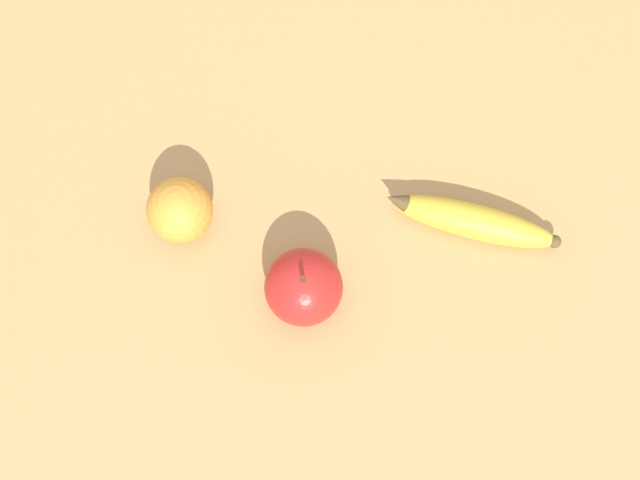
% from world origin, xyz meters
% --- Properties ---
extents(ground_plane, '(3.00, 3.00, 0.00)m').
position_xyz_m(ground_plane, '(0.00, 0.00, 0.00)').
color(ground_plane, tan).
extents(banana, '(0.04, 0.19, 0.04)m').
position_xyz_m(banana, '(-0.12, -0.09, 0.02)').
color(banana, gold).
rests_on(banana, ground_plane).
extents(orange, '(0.07, 0.07, 0.07)m').
position_xyz_m(orange, '(-0.19, 0.20, 0.03)').
color(orange, orange).
rests_on(orange, ground_plane).
extents(apple, '(0.08, 0.08, 0.08)m').
position_xyz_m(apple, '(-0.23, 0.06, 0.04)').
color(apple, red).
rests_on(apple, ground_plane).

